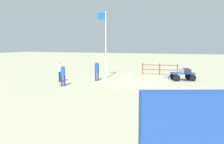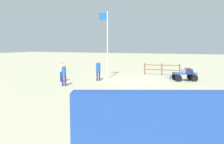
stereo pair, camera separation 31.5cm
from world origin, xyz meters
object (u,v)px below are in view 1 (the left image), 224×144
object	(u,v)px
worker_lead	(97,69)
suitcase_maroon	(166,77)
suitcase_tan	(188,71)
luggage_cart	(182,75)
worker_trailing	(63,73)
suitcase_navy	(186,70)
worker_supervisor	(60,70)
flagpole	(105,40)
suitcase_grey	(182,71)

from	to	relation	value
worker_lead	suitcase_maroon	bearing A→B (deg)	-148.82
suitcase_tan	suitcase_maroon	world-z (taller)	suitcase_tan
luggage_cart	worker_trailing	xyz separation A→B (m)	(7.79, 6.18, 0.47)
worker_lead	luggage_cart	bearing A→B (deg)	-157.33
suitcase_tan	worker_lead	world-z (taller)	worker_lead
luggage_cart	suitcase_tan	xyz separation A→B (m)	(-0.48, 0.65, 0.37)
luggage_cart	suitcase_navy	xyz separation A→B (m)	(-0.25, -0.28, 0.38)
worker_supervisor	flagpole	bearing A→B (deg)	-128.16
suitcase_tan	flagpole	world-z (taller)	flagpole
suitcase_navy	worker_trailing	xyz separation A→B (m)	(8.03, 6.46, 0.09)
suitcase_grey	worker_trailing	distance (m)	9.93
suitcase_grey	suitcase_maroon	size ratio (longest dim) A/B	1.06
suitcase_grey	worker_lead	distance (m)	7.16
suitcase_tan	suitcase_maroon	xyz separation A→B (m)	(1.90, -1.03, -0.69)
worker_trailing	worker_supervisor	world-z (taller)	worker_supervisor
worker_trailing	worker_supervisor	size ratio (longest dim) A/B	0.96
luggage_cart	worker_trailing	world-z (taller)	worker_trailing
suitcase_tan	suitcase_grey	bearing A→B (deg)	-53.19
suitcase_tan	suitcase_navy	distance (m)	0.96
luggage_cart	suitcase_tan	bearing A→B (deg)	126.25
luggage_cart	suitcase_maroon	bearing A→B (deg)	-14.94
suitcase_tan	worker_supervisor	bearing A→B (deg)	21.67
suitcase_maroon	suitcase_grey	bearing A→B (deg)	166.40
flagpole	suitcase_grey	bearing A→B (deg)	-169.20
worker_lead	suitcase_tan	bearing A→B (deg)	-163.40
worker_supervisor	flagpole	size ratio (longest dim) A/B	0.29
suitcase_tan	worker_trailing	distance (m)	9.94
suitcase_navy	luggage_cart	bearing A→B (deg)	49.18
suitcase_navy	worker_supervisor	size ratio (longest dim) A/B	0.34
worker_trailing	suitcase_maroon	bearing A→B (deg)	-134.12
suitcase_navy	worker_trailing	world-z (taller)	worker_trailing
suitcase_navy	worker_trailing	distance (m)	10.31
flagpole	suitcase_navy	bearing A→B (deg)	-167.71
luggage_cart	flagpole	size ratio (longest dim) A/B	0.38
suitcase_maroon	flagpole	xyz separation A→B (m)	(5.12, 1.57, 3.22)
worker_lead	worker_supervisor	xyz separation A→B (m)	(2.48, 1.69, -0.02)
suitcase_tan	worker_trailing	world-z (taller)	worker_trailing
suitcase_maroon	worker_trailing	xyz separation A→B (m)	(6.36, 6.56, 0.79)
suitcase_navy	worker_supervisor	world-z (taller)	worker_supervisor
suitcase_grey	suitcase_tan	distance (m)	0.87
worker_supervisor	flagpole	world-z (taller)	flagpole
suitcase_tan	flagpole	xyz separation A→B (m)	(7.02, 0.54, 2.53)
suitcase_tan	flagpole	distance (m)	7.48
suitcase_grey	suitcase_maroon	bearing A→B (deg)	-13.60
suitcase_tan	suitcase_navy	size ratio (longest dim) A/B	0.95
worker_trailing	worker_supervisor	bearing A→B (deg)	-52.36
luggage_cart	worker_trailing	distance (m)	9.95
worker_trailing	luggage_cart	bearing A→B (deg)	-141.57
worker_lead	suitcase_grey	bearing A→B (deg)	-156.86
flagpole	luggage_cart	bearing A→B (deg)	-169.66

